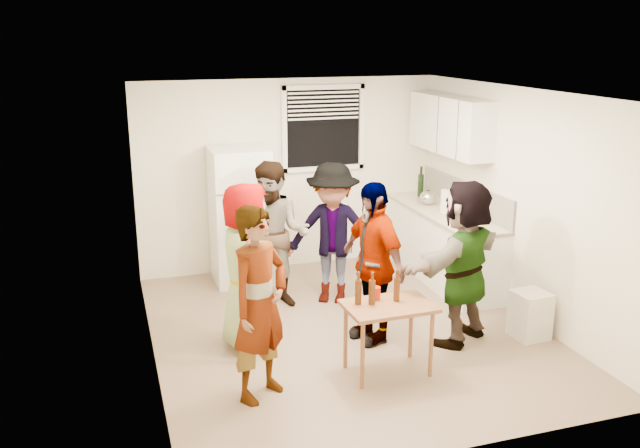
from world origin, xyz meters
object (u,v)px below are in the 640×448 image
object	(u,v)px
kettle	(428,205)
red_cup	(375,299)
wine_bottle	(420,197)
beer_bottle_table	(396,301)
blue_cup	(459,227)
guest_back_left	(276,304)
beer_bottle_counter	(462,224)
refrigerator	(240,216)
guest_orange	(459,339)
guest_grey	(249,344)
guest_black	(371,338)
guest_stripe	(262,394)
serving_table	(387,372)
trash_bin	(530,314)
guest_back_right	(332,300)

from	to	relation	value
kettle	red_cup	size ratio (longest dim) A/B	2.07
wine_bottle	beer_bottle_table	world-z (taller)	wine_bottle
blue_cup	kettle	bearing A→B (deg)	82.91
wine_bottle	guest_back_left	distance (m)	2.65
beer_bottle_counter	refrigerator	bearing A→B (deg)	149.95
guest_back_left	guest_orange	world-z (taller)	guest_back_left
beer_bottle_counter	guest_grey	distance (m)	2.86
blue_cup	guest_black	size ratio (longest dim) A/B	0.07
refrigerator	guest_stripe	xyz separation A→B (m)	(-0.41, -2.88, -0.85)
guest_grey	serving_table	bearing A→B (deg)	-129.95
guest_black	guest_orange	bearing A→B (deg)	57.63
wine_bottle	trash_bin	size ratio (longest dim) A/B	0.62
kettle	guest_grey	bearing A→B (deg)	-163.56
wine_bottle	beer_bottle_counter	bearing A→B (deg)	-96.07
red_cup	guest_orange	world-z (taller)	red_cup
guest_stripe	guest_back_left	size ratio (longest dim) A/B	1.01
beer_bottle_counter	guest_back_right	size ratio (longest dim) A/B	0.13
kettle	red_cup	bearing A→B (deg)	-138.33
guest_back_left	guest_grey	bearing A→B (deg)	-94.34
trash_bin	red_cup	size ratio (longest dim) A/B	4.10
blue_cup	serving_table	xyz separation A→B (m)	(-1.47, -1.40, -0.90)
refrigerator	guest_orange	bearing A→B (deg)	-53.62
refrigerator	kettle	world-z (taller)	refrigerator
guest_back_left	guest_black	xyz separation A→B (m)	(0.72, -1.18, 0.00)
refrigerator	red_cup	size ratio (longest dim) A/B	14.09
refrigerator	red_cup	world-z (taller)	refrigerator
guest_stripe	guest_back_left	xyz separation A→B (m)	(0.62, 1.94, 0.00)
beer_bottle_counter	guest_stripe	world-z (taller)	beer_bottle_counter
refrigerator	red_cup	bearing A→B (deg)	-74.83
trash_bin	guest_stripe	distance (m)	2.94
beer_bottle_counter	red_cup	bearing A→B (deg)	-140.95
beer_bottle_counter	guest_grey	size ratio (longest dim) A/B	0.13
guest_grey	guest_orange	xyz separation A→B (m)	(2.10, -0.56, 0.00)
red_cup	guest_back_right	distance (m)	1.80
blue_cup	beer_bottle_table	distance (m)	1.93
trash_bin	guest_stripe	size ratio (longest dim) A/B	0.29
beer_bottle_counter	guest_stripe	distance (m)	3.28
refrigerator	guest_orange	world-z (taller)	refrigerator
refrigerator	serving_table	distance (m)	3.06
kettle	red_cup	world-z (taller)	kettle
beer_bottle_counter	guest_back_left	distance (m)	2.36
trash_bin	guest_grey	xyz separation A→B (m)	(-2.81, 0.72, -0.25)
serving_table	refrigerator	bearing A→B (deg)	105.72
guest_orange	beer_bottle_table	bearing A→B (deg)	-8.65
refrigerator	guest_back_left	size ratio (longest dim) A/B	1.01
blue_cup	guest_back_left	xyz separation A→B (m)	(-2.06, 0.50, -0.90)
trash_bin	guest_black	size ratio (longest dim) A/B	0.30
guest_back_left	beer_bottle_table	bearing A→B (deg)	-44.70
beer_bottle_table	serving_table	bearing A→B (deg)	-150.10
guest_back_right	guest_black	world-z (taller)	guest_back_right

